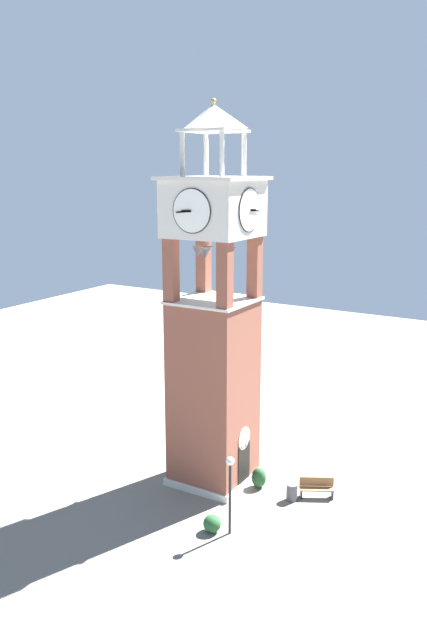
{
  "coord_description": "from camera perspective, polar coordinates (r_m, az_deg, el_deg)",
  "views": [
    {
      "loc": [
        -24.91,
        -14.82,
        14.98
      ],
      "look_at": [
        0.0,
        0.0,
        8.1
      ],
      "focal_mm": 35.93,
      "sensor_mm": 36.0,
      "label": 1
    }
  ],
  "objects": [
    {
      "name": "ground",
      "position": [
        32.62,
        0.0,
        -13.98
      ],
      "size": [
        80.0,
        80.0,
        0.0
      ],
      "primitive_type": "plane",
      "color": "gray"
    },
    {
      "name": "clock_tower",
      "position": [
        30.0,
        0.0,
        -1.6
      ],
      "size": [
        3.95,
        3.95,
        17.93
      ],
      "color": "brown",
      "rests_on": "ground"
    },
    {
      "name": "park_bench",
      "position": [
        31.2,
        9.18,
        -14.52
      ],
      "size": [
        1.15,
        1.62,
        0.95
      ],
      "color": "brown",
      "rests_on": "ground"
    },
    {
      "name": "lamp_post",
      "position": [
        27.22,
        1.48,
        -14.07
      ],
      "size": [
        0.36,
        0.36,
        3.48
      ],
      "color": "black",
      "rests_on": "ground"
    },
    {
      "name": "trash_bin",
      "position": [
        30.84,
        7.0,
        -14.97
      ],
      "size": [
        0.52,
        0.52,
        0.8
      ],
      "primitive_type": "cylinder",
      "color": "#4C4C51",
      "rests_on": "ground"
    },
    {
      "name": "shrub_near_entry",
      "position": [
        28.32,
        -0.12,
        -17.67
      ],
      "size": [
        0.76,
        0.76,
        0.76
      ],
      "primitive_type": "ellipsoid",
      "color": "#234C28",
      "rests_on": "ground"
    },
    {
      "name": "shrub_left_of_tower",
      "position": [
        31.74,
        4.06,
        -13.82
      ],
      "size": [
        0.7,
        0.7,
        1.0
      ],
      "primitive_type": "ellipsoid",
      "color": "#234C28",
      "rests_on": "ground"
    }
  ]
}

